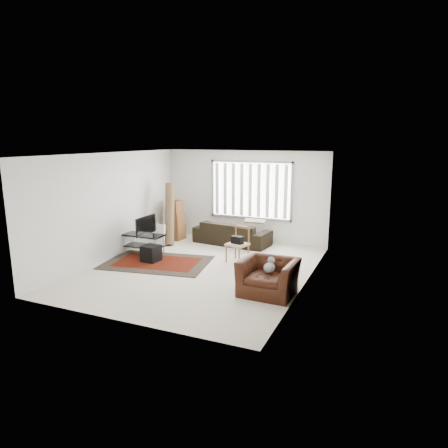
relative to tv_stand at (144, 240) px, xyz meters
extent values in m
plane|color=beige|center=(1.95, -0.55, -0.39)|extent=(6.00, 6.00, 0.00)
cube|color=white|center=(1.95, -0.55, 2.31)|extent=(5.00, 6.00, 0.02)
cube|color=silver|center=(1.95, 2.45, 0.96)|extent=(5.00, 0.02, 2.70)
cube|color=silver|center=(1.95, -3.55, 0.96)|extent=(5.00, 0.02, 2.70)
cube|color=silver|center=(-0.55, -0.55, 0.96)|extent=(0.02, 6.00, 2.70)
cube|color=silver|center=(4.45, -0.55, 0.96)|extent=(0.02, 6.00, 2.70)
cube|color=white|center=(2.15, 2.43, 1.16)|extent=(2.40, 0.01, 1.60)
cube|color=gray|center=(2.15, 2.41, 1.16)|extent=(2.52, 0.06, 1.72)
cube|color=white|center=(2.15, 2.37, 1.16)|extent=(2.40, 0.02, 1.55)
cube|color=black|center=(0.75, -0.54, -0.38)|extent=(2.78, 2.09, 0.02)
cube|color=#4D1306|center=(0.75, -0.54, -0.37)|extent=(2.18, 1.48, 0.00)
cube|color=black|center=(0.00, 0.00, 0.13)|extent=(1.08, 0.48, 0.04)
cube|color=black|center=(0.00, 0.00, -0.17)|extent=(1.03, 0.45, 0.03)
cylinder|color=#B2B2B7|center=(-0.48, -0.20, -0.12)|extent=(0.03, 0.03, 0.54)
cylinder|color=#B2B2B7|center=(0.48, -0.20, -0.12)|extent=(0.03, 0.03, 0.54)
cylinder|color=#B2B2B7|center=(-0.48, 0.20, -0.12)|extent=(0.03, 0.03, 0.54)
cylinder|color=#B2B2B7|center=(0.48, 0.20, -0.12)|extent=(0.03, 0.03, 0.54)
imported|color=black|center=(0.00, 0.00, 0.40)|extent=(0.11, 0.87, 0.50)
cube|color=black|center=(0.57, -0.52, -0.17)|extent=(0.44, 0.44, 0.40)
cube|color=brown|center=(-0.04, 1.74, -0.17)|extent=(0.52, 0.48, 0.44)
cube|color=brown|center=(-0.02, 1.71, 0.25)|extent=(0.48, 0.44, 0.40)
cube|color=brown|center=(-0.06, 1.76, 0.62)|extent=(0.43, 0.43, 0.35)
cube|color=silver|center=(-0.12, 0.82, -0.07)|extent=(0.51, 0.19, 0.65)
cylinder|color=brown|center=(0.09, 1.21, 0.51)|extent=(0.53, 0.78, 1.79)
imported|color=black|center=(1.77, 1.90, 0.04)|extent=(2.32, 1.19, 0.86)
cube|color=tan|center=(2.54, 0.37, 0.05)|extent=(0.57, 0.57, 0.05)
cylinder|color=brown|center=(2.30, 0.23, -0.17)|extent=(0.04, 0.04, 0.44)
cylinder|color=brown|center=(2.69, 0.13, -0.17)|extent=(0.04, 0.04, 0.44)
cylinder|color=brown|center=(2.40, 0.61, -0.17)|extent=(0.04, 0.04, 0.44)
cylinder|color=brown|center=(2.78, 0.52, -0.17)|extent=(0.04, 0.04, 0.44)
cube|color=brown|center=(2.59, 0.57, 0.46)|extent=(0.44, 0.15, 0.06)
cube|color=brown|center=(2.40, 0.62, 0.27)|extent=(0.05, 0.05, 0.44)
cube|color=brown|center=(2.78, 0.53, 0.27)|extent=(0.05, 0.05, 0.44)
cube|color=black|center=(2.54, 0.37, 0.17)|extent=(0.32, 0.23, 0.19)
imported|color=#36160B|center=(3.89, -1.38, 0.02)|extent=(1.13, 1.00, 0.81)
ellipsoid|color=#59595B|center=(3.89, -1.38, 0.14)|extent=(0.23, 0.30, 0.20)
sphere|color=#59595B|center=(3.90, -1.23, 0.26)|extent=(0.15, 0.15, 0.15)
camera|label=1|loc=(6.07, -8.62, 2.66)|focal=32.00mm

